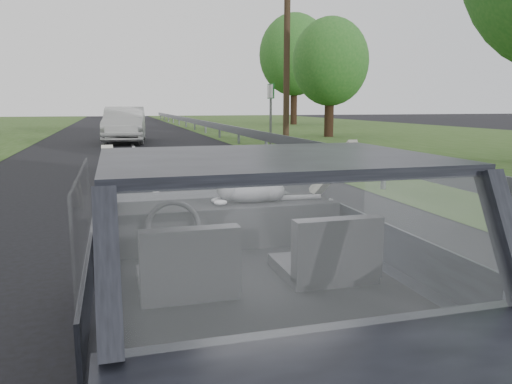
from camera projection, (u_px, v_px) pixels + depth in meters
ground at (248, 377)px, 3.14m from camera, size 140.00×140.00×0.00m
subject_car at (247, 267)px, 3.01m from camera, size 1.80×4.00×1.45m
dashboard at (225, 223)px, 3.58m from camera, size 1.58×0.45×0.30m
driver_seat at (188, 263)px, 2.60m from camera, size 0.50×0.72×0.42m
passenger_seat at (329, 250)px, 2.82m from camera, size 0.50×0.72×0.42m
steering_wheel at (173, 227)px, 3.18m from camera, size 0.36×0.36×0.04m
cat at (252, 190)px, 3.55m from camera, size 0.63×0.22×0.28m
guardrail at (305, 145)px, 13.66m from camera, size 0.05×90.00×0.32m
other_car at (125, 125)px, 22.06m from camera, size 2.27×4.90×1.57m
highway_sign at (271, 115)px, 20.58m from camera, size 0.15×1.00×2.50m
utility_pole at (287, 43)px, 22.58m from camera, size 0.36×0.36×8.84m
tree_2 at (330, 79)px, 25.40m from camera, size 4.81×4.81×5.84m
tree_3 at (294, 71)px, 40.50m from camera, size 6.98×6.98×8.62m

